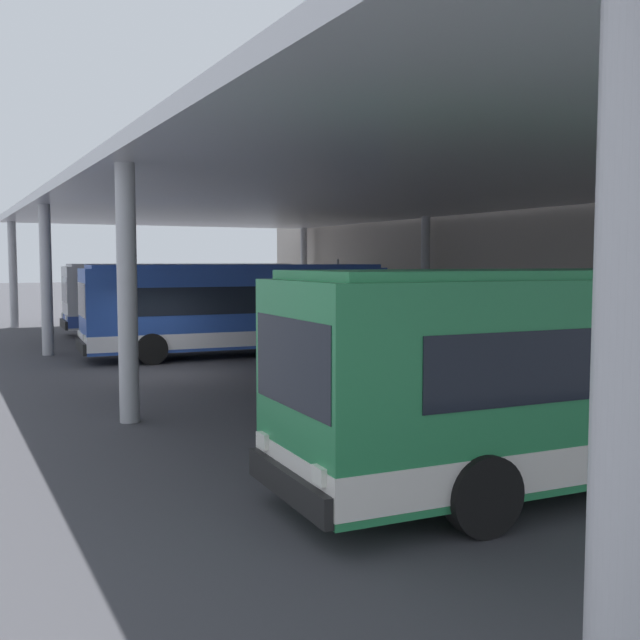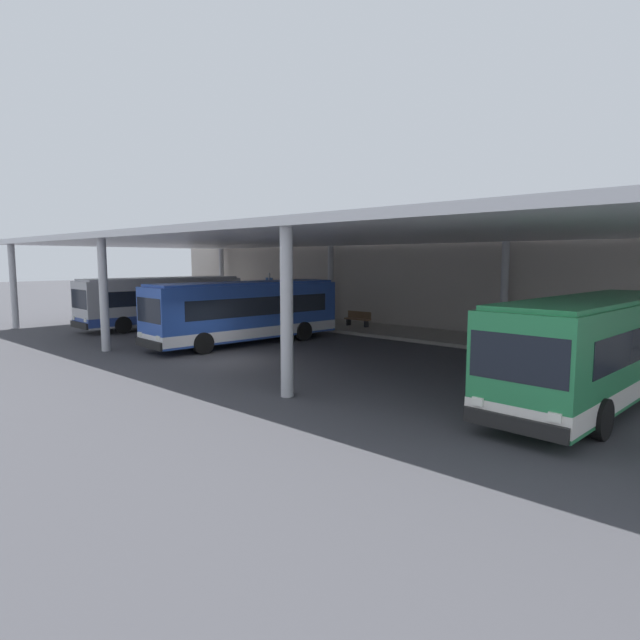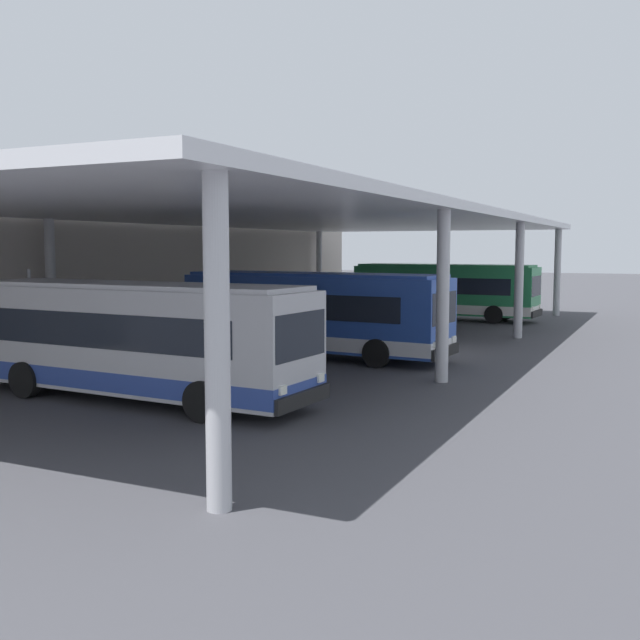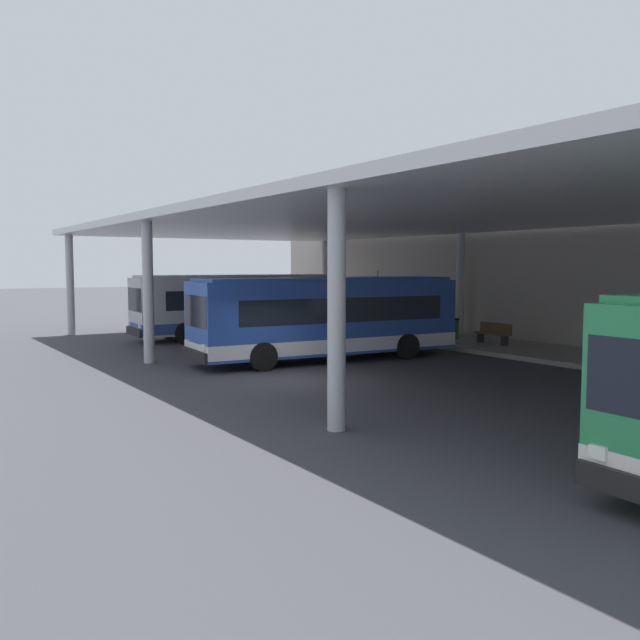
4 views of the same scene
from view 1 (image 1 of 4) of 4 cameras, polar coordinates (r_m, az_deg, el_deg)
name	(u,v)px [view 1 (image 1 of 4)]	position (r m, az deg, el deg)	size (l,w,h in m)	color
ground_plane	(167,374)	(22.48, -11.57, -4.00)	(200.00, 200.00, 0.00)	#3D3D42
platform_kerb	(483,349)	(27.98, 12.29, -2.17)	(42.00, 4.50, 0.18)	gray
station_building_facade	(552,257)	(29.98, 17.22, 4.59)	(48.00, 1.60, 6.88)	#ADA399
canopy_shelter	(332,198)	(24.39, 0.94, 9.26)	(40.00, 17.00, 5.55)	silver
bus_nearest_bay	(182,296)	(35.34, -10.41, 1.78)	(3.09, 10.64, 3.17)	#B7B7BC
bus_second_bay	(238,308)	(26.25, -6.25, 0.91)	(3.28, 10.68, 3.17)	#284CA8
bus_middle_bay	(610,370)	(12.13, 21.18, -3.54)	(3.05, 10.63, 3.17)	#28844C
bench_waiting	(445,328)	(29.84, 9.49, -0.61)	(1.80, 0.45, 0.92)	brown
trash_bin	(409,323)	(31.70, 6.79, -0.26)	(0.52, 0.52, 0.98)	#236638
banner_sign	(338,289)	(35.38, 1.35, 2.38)	(0.70, 0.12, 3.20)	#B2B2B7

